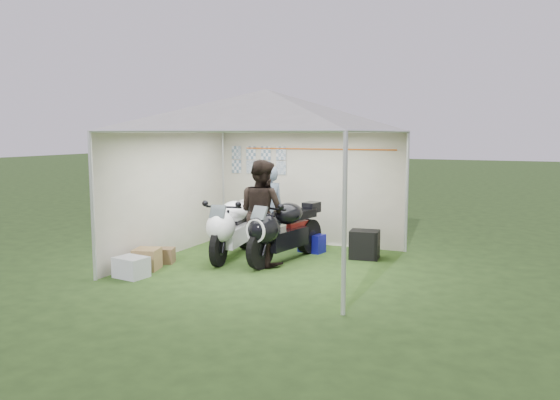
# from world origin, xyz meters

# --- Properties ---
(ground) EXTENTS (80.00, 80.00, 0.00)m
(ground) POSITION_xyz_m (0.00, 0.00, 0.00)
(ground) COLOR #294419
(ground) RESTS_ON ground
(canopy_tent) EXTENTS (5.66, 5.66, 3.00)m
(canopy_tent) POSITION_xyz_m (-0.00, 0.03, 2.58)
(canopy_tent) COLOR silver
(canopy_tent) RESTS_ON ground
(motorcycle_white) EXTENTS (0.69, 2.15, 1.06)m
(motorcycle_white) POSITION_xyz_m (-0.79, 0.17, 0.59)
(motorcycle_white) COLOR black
(motorcycle_white) RESTS_ON ground
(motorcycle_black) EXTENTS (0.75, 2.16, 1.07)m
(motorcycle_black) POSITION_xyz_m (0.17, 0.28, 0.60)
(motorcycle_black) COLOR black
(motorcycle_black) RESTS_ON ground
(paddock_stand) EXTENTS (0.52, 0.38, 0.35)m
(paddock_stand) POSITION_xyz_m (0.36, 1.25, 0.18)
(paddock_stand) COLOR #1A1CC3
(paddock_stand) RESTS_ON ground
(person_dark_jacket) EXTENTS (1.06, 0.93, 1.82)m
(person_dark_jacket) POSITION_xyz_m (-0.09, -0.01, 0.91)
(person_dark_jacket) COLOR black
(person_dark_jacket) RESTS_ON ground
(person_blue_jacket) EXTENTS (0.68, 0.71, 1.64)m
(person_blue_jacket) POSITION_xyz_m (-0.49, 1.16, 0.82)
(person_blue_jacket) COLOR slate
(person_blue_jacket) RESTS_ON ground
(equipment_box) EXTENTS (0.56, 0.47, 0.52)m
(equipment_box) POSITION_xyz_m (1.43, 1.13, 0.26)
(equipment_box) COLOR black
(equipment_box) RESTS_ON ground
(crate_0) EXTENTS (0.53, 0.44, 0.33)m
(crate_0) POSITION_xyz_m (-1.60, -1.63, 0.16)
(crate_0) COLOR silver
(crate_0) RESTS_ON ground
(crate_1) EXTENTS (0.49, 0.49, 0.35)m
(crate_1) POSITION_xyz_m (-1.69, -1.13, 0.18)
(crate_1) COLOR olive
(crate_1) RESTS_ON ground
(crate_2) EXTENTS (0.32, 0.27, 0.22)m
(crate_2) POSITION_xyz_m (-1.68, -1.54, 0.11)
(crate_2) COLOR #B7BBC0
(crate_2) RESTS_ON ground
(crate_3) EXTENTS (0.48, 0.41, 0.27)m
(crate_3) POSITION_xyz_m (-1.72, -0.64, 0.13)
(crate_3) COLOR brown
(crate_3) RESTS_ON ground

